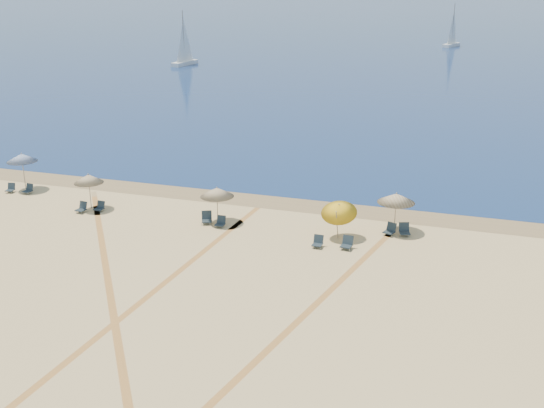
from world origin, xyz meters
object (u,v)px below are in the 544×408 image
Objects in this scene: umbrella_3 at (339,209)px; chair_0 at (11,188)px; umbrella_2 at (217,192)px; chair_3 at (100,207)px; chair_4 at (207,218)px; sailboat_1 at (452,34)px; umbrella_4 at (396,198)px; umbrella_0 at (22,158)px; sailboat_0 at (184,49)px; chair_1 at (28,189)px; chair_7 at (347,243)px; umbrella_1 at (89,179)px; chair_8 at (390,230)px; chair_5 at (221,222)px; chair_6 at (318,242)px; chair_9 at (404,230)px; chair_2 at (82,208)px.

umbrella_3 is 23.49m from chair_0.
umbrella_2 is 8.08m from chair_3.
umbrella_2 is 2.53× the size of chair_4.
sailboat_1 is at bearing 85.35° from umbrella_2.
umbrella_4 reaches higher than chair_0.
umbrella_0 is 1.08× the size of umbrella_3.
sailboat_0 is (-15.83, 63.47, 2.35)m from chair_0.
sailboat_0 is at bearing 92.19° from chair_4.
chair_1 is 1.07× the size of chair_3.
umbrella_1 is at bearing -178.28° from chair_7.
umbrella_0 is 2.27m from chair_1.
umbrella_1 reaches higher than umbrella_2.
chair_5 is at bearing -148.02° from chair_8.
chair_1 is at bearing -82.15° from sailboat_1.
umbrella_3 is at bearing 1.48° from chair_5.
umbrella_4 reaches higher than umbrella_1.
umbrella_0 is at bearing -65.71° from sailboat_0.
sailboat_1 is at bearing 83.90° from chair_1.
umbrella_3 reaches higher than umbrella_4.
umbrella_0 is at bearing 172.91° from umbrella_2.
chair_6 is at bearing -1.92° from chair_1.
umbrella_1 is 68.66m from sailboat_0.
umbrella_2 is 14.66m from chair_1.
chair_1 is 65.64m from sailboat_0.
chair_6 is at bearing -2.31° from chair_3.
umbrella_0 is 22.98m from umbrella_3.
umbrella_2 is 10.65m from umbrella_4.
chair_6 is 108.48m from sailboat_1.
chair_9 is at bearing 8.48° from chair_3.
chair_6 is 76.75m from sailboat_0.
sailboat_1 is at bearing 84.06° from chair_5.
chair_4 is at bearing 3.89° from chair_3.
umbrella_0 reaches higher than umbrella_4.
chair_6 is (15.64, -0.92, -0.00)m from chair_2.
chair_9 reaches higher than chair_8.
sailboat_1 reaches higher than chair_6.
umbrella_1 reaches higher than chair_2.
umbrella_2 is 71.85m from sailboat_0.
sailboat_0 is at bearing 117.99° from chair_2.
chair_1 is at bearing -65.20° from sailboat_0.
sailboat_0 is (-40.03, 66.13, 2.31)m from chair_7.
chair_1 is 6.82m from chair_3.
umbrella_4 is at bearing 7.66° from chair_1.
chair_0 is 16.41m from chair_5.
chair_3 is at bearing 177.06° from chair_5.
sailboat_0 reaches higher than chair_0.
chair_5 reaches higher than chair_0.
chair_2 is at bearing -152.02° from chair_8.
chair_6 is (22.61, -2.93, 0.01)m from chair_0.
chair_8 reaches higher than chair_6.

